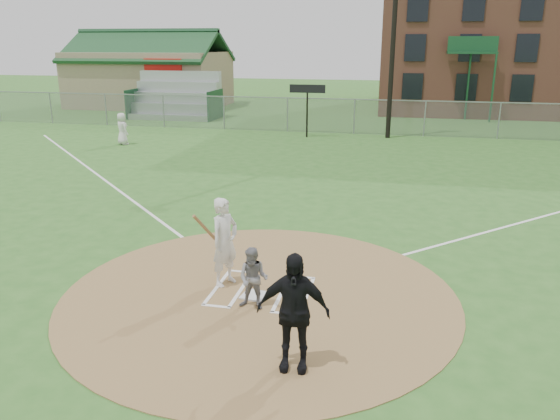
% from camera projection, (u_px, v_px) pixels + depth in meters
% --- Properties ---
extents(ground, '(140.00, 140.00, 0.00)m').
position_uv_depth(ground, '(260.00, 295.00, 11.68)').
color(ground, '#2D6121').
rests_on(ground, ground).
extents(dirt_circle, '(8.40, 8.40, 0.02)m').
position_uv_depth(dirt_circle, '(260.00, 294.00, 11.67)').
color(dirt_circle, olive).
rests_on(dirt_circle, ground).
extents(home_plate, '(0.56, 0.56, 0.03)m').
position_uv_depth(home_plate, '(254.00, 295.00, 11.57)').
color(home_plate, silver).
rests_on(home_plate, dirt_circle).
extents(foul_line_third, '(17.04, 17.04, 0.01)m').
position_uv_depth(foul_line_third, '(100.00, 176.00, 21.94)').
color(foul_line_third, white).
rests_on(foul_line_third, ground).
extents(catcher, '(0.65, 0.52, 1.29)m').
position_uv_depth(catcher, '(253.00, 279.00, 10.88)').
color(catcher, slate).
rests_on(catcher, dirt_circle).
extents(umpire, '(1.22, 0.58, 2.02)m').
position_uv_depth(umpire, '(293.00, 312.00, 8.76)').
color(umpire, black).
rests_on(umpire, dirt_circle).
extents(ondeck_player, '(0.96, 0.90, 1.65)m').
position_uv_depth(ondeck_player, '(122.00, 129.00, 28.56)').
color(ondeck_player, silver).
rests_on(ondeck_player, ground).
extents(batters_boxes, '(2.08, 1.88, 0.01)m').
position_uv_depth(batters_boxes, '(261.00, 291.00, 11.81)').
color(batters_boxes, white).
rests_on(batters_boxes, dirt_circle).
extents(batter_at_plate, '(0.85, 1.10, 1.98)m').
position_uv_depth(batter_at_plate, '(225.00, 242.00, 11.89)').
color(batter_at_plate, silver).
rests_on(batter_at_plate, dirt_circle).
extents(outfield_fence, '(56.08, 0.08, 2.03)m').
position_uv_depth(outfield_fence, '(354.00, 116.00, 31.89)').
color(outfield_fence, slate).
rests_on(outfield_fence, ground).
extents(bleachers, '(6.08, 3.20, 3.20)m').
position_uv_depth(bleachers, '(175.00, 95.00, 38.35)').
color(bleachers, '#B7BABF').
rests_on(bleachers, ground).
extents(clubhouse, '(12.20, 8.71, 6.23)m').
position_uv_depth(clubhouse, '(151.00, 77.00, 45.49)').
color(clubhouse, '#9B8969').
rests_on(clubhouse, ground).
extents(light_pole, '(1.20, 0.30, 12.22)m').
position_uv_depth(light_pole, '(395.00, 14.00, 28.90)').
color(light_pole, black).
rests_on(light_pole, ground).
extents(scoreboard_sign, '(2.00, 0.10, 2.93)m').
position_uv_depth(scoreboard_sign, '(307.00, 94.00, 30.33)').
color(scoreboard_sign, black).
rests_on(scoreboard_sign, ground).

